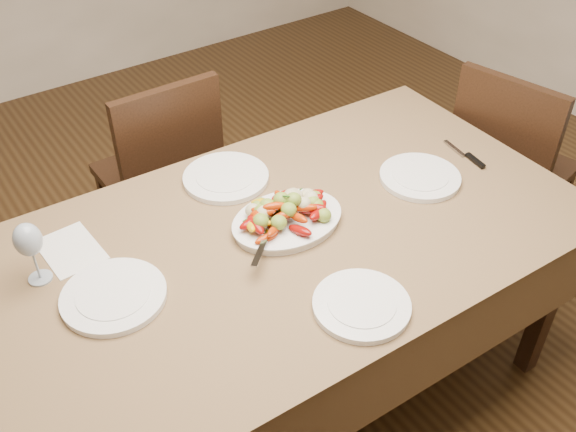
% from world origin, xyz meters
% --- Properties ---
extents(floor, '(6.00, 6.00, 0.00)m').
position_xyz_m(floor, '(0.00, 0.00, 0.00)').
color(floor, '#392511').
rests_on(floor, ground).
extents(dining_table, '(1.88, 1.10, 0.76)m').
position_xyz_m(dining_table, '(-0.10, 0.18, 0.38)').
color(dining_table, brown).
rests_on(dining_table, ground).
extents(chair_far, '(0.42, 0.42, 0.95)m').
position_xyz_m(chair_far, '(-0.14, 1.07, 0.47)').
color(chair_far, black).
rests_on(chair_far, ground).
extents(chair_right, '(0.50, 0.50, 0.95)m').
position_xyz_m(chair_right, '(1.10, 0.25, 0.47)').
color(chair_right, black).
rests_on(chair_right, ground).
extents(serving_platter, '(0.35, 0.27, 0.02)m').
position_xyz_m(serving_platter, '(-0.09, 0.21, 0.77)').
color(serving_platter, white).
rests_on(serving_platter, dining_table).
extents(roasted_vegetables, '(0.29, 0.20, 0.09)m').
position_xyz_m(roasted_vegetables, '(-0.09, 0.21, 0.83)').
color(roasted_vegetables, maroon).
rests_on(roasted_vegetables, serving_platter).
extents(serving_spoon, '(0.23, 0.25, 0.03)m').
position_xyz_m(serving_spoon, '(-0.15, 0.17, 0.81)').
color(serving_spoon, '#9EA0A8').
rests_on(serving_spoon, serving_platter).
extents(plate_left, '(0.28, 0.28, 0.02)m').
position_xyz_m(plate_left, '(-0.64, 0.22, 0.77)').
color(plate_left, white).
rests_on(plate_left, dining_table).
extents(plate_right, '(0.27, 0.27, 0.02)m').
position_xyz_m(plate_right, '(0.41, 0.15, 0.77)').
color(plate_right, white).
rests_on(plate_right, dining_table).
extents(plate_far, '(0.29, 0.29, 0.02)m').
position_xyz_m(plate_far, '(-0.12, 0.52, 0.77)').
color(plate_far, white).
rests_on(plate_far, dining_table).
extents(plate_near, '(0.26, 0.26, 0.02)m').
position_xyz_m(plate_near, '(-0.12, -0.18, 0.77)').
color(plate_near, white).
rests_on(plate_near, dining_table).
extents(wine_glass, '(0.08, 0.08, 0.20)m').
position_xyz_m(wine_glass, '(-0.78, 0.41, 0.86)').
color(wine_glass, '#8C99A5').
rests_on(wine_glass, dining_table).
extents(menu_card, '(0.16, 0.22, 0.00)m').
position_xyz_m(menu_card, '(-0.67, 0.48, 0.76)').
color(menu_card, silver).
rests_on(menu_card, dining_table).
extents(table_knife, '(0.05, 0.20, 0.01)m').
position_xyz_m(table_knife, '(0.64, 0.15, 0.76)').
color(table_knife, '#9EA0A8').
rests_on(table_knife, dining_table).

